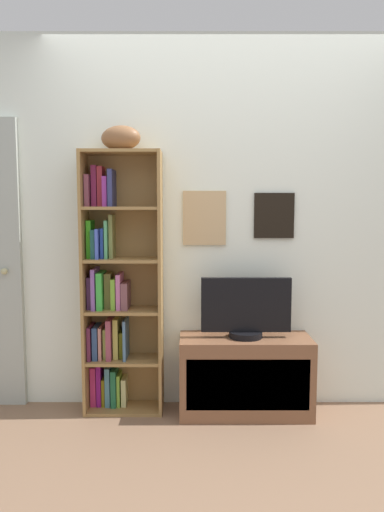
{
  "coord_description": "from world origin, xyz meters",
  "views": [
    {
      "loc": [
        -0.27,
        -2.16,
        1.39
      ],
      "look_at": [
        -0.26,
        0.85,
        1.07
      ],
      "focal_mm": 33.56,
      "sensor_mm": 36.0,
      "label": 1
    }
  ],
  "objects_px": {
    "television": "(244,309)",
    "football": "(119,138)",
    "tv_stand": "(244,375)",
    "bookshelf": "(114,291)"
  },
  "relations": [
    {
      "from": "tv_stand",
      "to": "bookshelf",
      "type": "bearing_deg",
      "value": 174.48
    },
    {
      "from": "football",
      "to": "tv_stand",
      "type": "xyz_separation_m",
      "value": [
        0.81,
        -0.05,
        -1.56
      ]
    },
    {
      "from": "bookshelf",
      "to": "tv_stand",
      "type": "bearing_deg",
      "value": -5.52
    },
    {
      "from": "bookshelf",
      "to": "television",
      "type": "relative_size",
      "value": 2.96
    },
    {
      "from": "bookshelf",
      "to": "tv_stand",
      "type": "relative_size",
      "value": 2.0
    },
    {
      "from": "tv_stand",
      "to": "television",
      "type": "relative_size",
      "value": 1.47
    },
    {
      "from": "football",
      "to": "television",
      "type": "relative_size",
      "value": 0.45
    },
    {
      "from": "television",
      "to": "bookshelf",
      "type": "bearing_deg",
      "value": 174.56
    },
    {
      "from": "football",
      "to": "tv_stand",
      "type": "bearing_deg",
      "value": -3.82
    },
    {
      "from": "television",
      "to": "football",
      "type": "bearing_deg",
      "value": 176.26
    }
  ]
}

